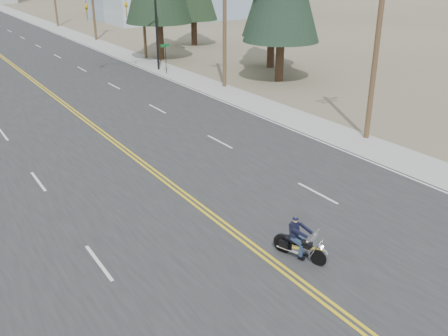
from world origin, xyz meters
TOP-DOWN VIEW (x-y plane):
  - ground_plane at (0.00, 0.00)m, footprint 400.00×400.00m
  - sidewalk_right at (11.50, 70.00)m, footprint 3.00×200.00m
  - traffic_mast_right at (8.98, 32.00)m, footprint 7.10×0.26m
  - street_sign at (10.80, 30.00)m, footprint 0.90×0.06m
  - utility_pole_a at (12.50, 8.00)m, footprint 2.20×0.30m
  - utility_pole_b at (12.50, 23.00)m, footprint 2.20×0.30m
  - utility_pole_c at (12.50, 38.00)m, footprint 2.20×0.30m
  - motorcyclist at (0.94, 0.50)m, footprint 1.46×2.11m

SIDE VIEW (x-z plane):
  - ground_plane at x=0.00m, z-range 0.00..0.00m
  - sidewalk_right at x=11.50m, z-range 0.00..0.01m
  - motorcyclist at x=0.94m, z-range 0.00..1.52m
  - street_sign at x=10.80m, z-range 0.49..3.12m
  - traffic_mast_right at x=8.98m, z-range 1.44..8.44m
  - utility_pole_a at x=12.50m, z-range 0.23..11.23m
  - utility_pole_c at x=12.50m, z-range 0.23..11.23m
  - utility_pole_b at x=12.50m, z-range 0.23..11.73m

